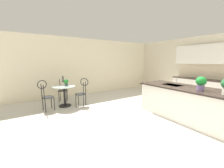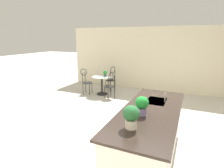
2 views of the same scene
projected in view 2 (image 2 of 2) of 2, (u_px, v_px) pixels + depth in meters
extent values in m
plane|color=beige|center=(116.00, 136.00, 4.33)|extent=(40.00, 40.00, 0.00)
cube|color=beige|center=(154.00, 59.00, 7.77)|extent=(0.12, 7.80, 2.70)
cube|color=white|center=(150.00, 132.00, 3.63)|extent=(2.70, 0.96, 0.88)
cube|color=#2D231E|center=(151.00, 111.00, 3.51)|extent=(2.80, 1.06, 0.04)
cube|color=#B2B5BA|center=(156.00, 102.00, 4.00)|extent=(0.56, 0.40, 0.03)
cylinder|color=black|center=(102.00, 94.00, 7.50)|extent=(0.44, 0.44, 0.03)
cylinder|color=black|center=(102.00, 85.00, 7.41)|extent=(0.07, 0.07, 0.69)
cylinder|color=#B2C6C1|center=(102.00, 77.00, 7.32)|extent=(0.80, 0.80, 0.01)
cylinder|color=black|center=(92.00, 88.00, 7.61)|extent=(0.03, 0.03, 0.45)
cylinder|color=black|center=(89.00, 90.00, 7.35)|extent=(0.03, 0.03, 0.45)
cylinder|color=black|center=(86.00, 87.00, 7.68)|extent=(0.03, 0.03, 0.45)
cylinder|color=black|center=(83.00, 89.00, 7.42)|extent=(0.03, 0.03, 0.45)
cylinder|color=black|center=(87.00, 83.00, 7.46)|extent=(0.43, 0.43, 0.02)
cylinder|color=black|center=(85.00, 77.00, 7.56)|extent=(0.03, 0.03, 0.45)
cylinder|color=black|center=(82.00, 78.00, 7.32)|extent=(0.03, 0.03, 0.45)
torus|color=black|center=(84.00, 72.00, 7.38)|extent=(0.07, 0.28, 0.28)
cylinder|color=black|center=(110.00, 87.00, 7.77)|extent=(0.03, 0.03, 0.45)
cylinder|color=black|center=(106.00, 85.00, 7.97)|extent=(0.03, 0.03, 0.45)
cylinder|color=black|center=(115.00, 86.00, 7.96)|extent=(0.03, 0.03, 0.45)
cylinder|color=black|center=(110.00, 84.00, 8.16)|extent=(0.03, 0.03, 0.45)
cylinder|color=black|center=(110.00, 80.00, 7.90)|extent=(0.50, 0.50, 0.02)
cylinder|color=black|center=(115.00, 75.00, 7.86)|extent=(0.03, 0.03, 0.45)
cylinder|color=black|center=(111.00, 74.00, 8.04)|extent=(0.03, 0.03, 0.45)
torus|color=black|center=(113.00, 70.00, 7.90)|extent=(0.27, 0.13, 0.28)
cylinder|color=black|center=(105.00, 92.00, 7.01)|extent=(0.03, 0.03, 0.45)
cylinder|color=black|center=(111.00, 91.00, 7.14)|extent=(0.03, 0.03, 0.45)
cylinder|color=black|center=(108.00, 94.00, 6.77)|extent=(0.03, 0.03, 0.45)
cylinder|color=black|center=(115.00, 93.00, 6.91)|extent=(0.03, 0.03, 0.45)
cylinder|color=black|center=(109.00, 87.00, 6.90)|extent=(0.53, 0.53, 0.02)
cylinder|color=black|center=(108.00, 82.00, 6.66)|extent=(0.03, 0.03, 0.45)
cylinder|color=black|center=(114.00, 81.00, 6.78)|extent=(0.03, 0.03, 0.45)
torus|color=black|center=(111.00, 76.00, 6.66)|extent=(0.19, 0.24, 0.28)
cylinder|color=#B2B5BA|center=(165.00, 97.00, 3.90)|extent=(0.02, 0.02, 0.22)
cylinder|color=#385147|center=(105.00, 75.00, 7.35)|extent=(0.11, 0.11, 0.09)
ellipsoid|color=#227C2D|center=(105.00, 72.00, 7.32)|extent=(0.17, 0.17, 0.15)
cylinder|color=#7A669E|center=(142.00, 111.00, 3.26)|extent=(0.17, 0.17, 0.13)
ellipsoid|color=#1C822F|center=(142.00, 103.00, 3.22)|extent=(0.24, 0.24, 0.22)
cylinder|color=beige|center=(131.00, 124.00, 2.78)|extent=(0.18, 0.18, 0.14)
ellipsoid|color=#256233|center=(131.00, 113.00, 2.74)|extent=(0.26, 0.26, 0.23)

